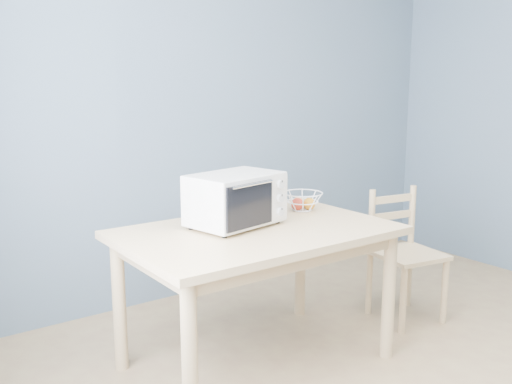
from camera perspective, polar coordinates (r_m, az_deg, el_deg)
dining_table at (r=3.00m, az=0.09°, el=-5.55°), size 1.40×0.90×0.75m
toaster_oven at (r=2.98m, az=-2.32°, el=-0.73°), size 0.53×0.43×0.28m
fruit_basket at (r=3.38m, az=4.62°, el=-0.93°), size 0.26×0.26×0.11m
dining_chair at (r=3.78m, az=14.54°, el=-6.17°), size 0.45×0.45×0.83m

